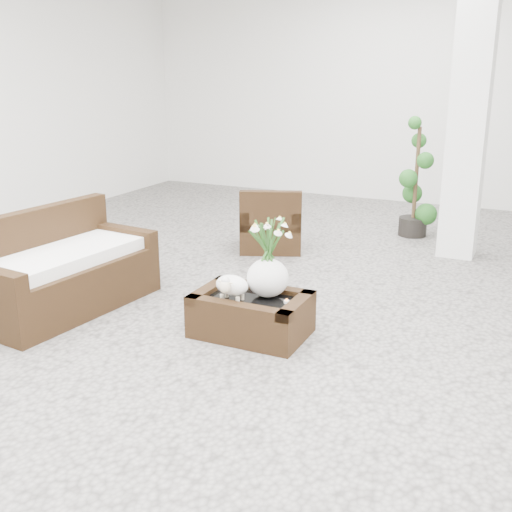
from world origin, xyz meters
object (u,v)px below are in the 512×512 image
at_px(coffee_table, 251,316).
at_px(topiary, 416,179).
at_px(armchair, 271,218).
at_px(loveseat, 64,262).

bearing_deg(coffee_table, topiary, 81.91).
xyz_separation_m(armchair, loveseat, (-0.87, -2.55, 0.06)).
height_order(loveseat, topiary, topiary).
bearing_deg(coffee_table, armchair, 110.44).
height_order(coffee_table, armchair, armchair).
height_order(armchair, topiary, topiary).
distance_m(coffee_table, armchair, 2.53).
bearing_deg(armchair, coffee_table, 87.68).
xyz_separation_m(armchair, topiary, (1.40, 1.33, 0.36)).
height_order(coffee_table, topiary, topiary).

